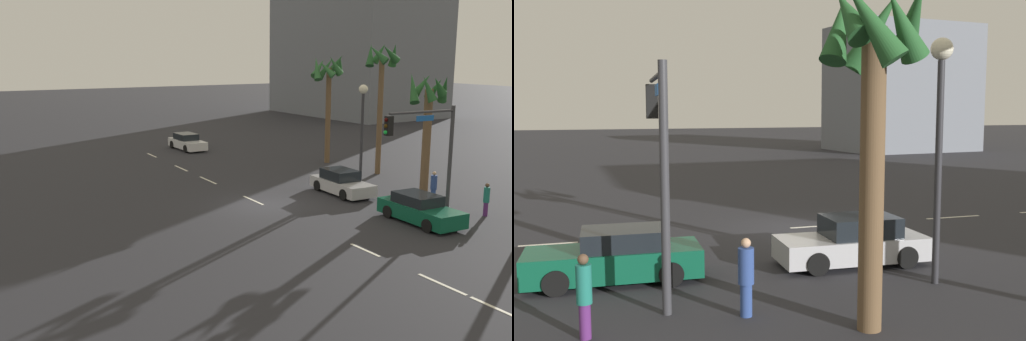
{
  "view_description": "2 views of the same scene",
  "coord_description": "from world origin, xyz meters",
  "views": [
    {
      "loc": [
        26.92,
        -15.54,
        8.17
      ],
      "look_at": [
        0.43,
        -0.68,
        2.06
      ],
      "focal_mm": 41.26,
      "sensor_mm": 36.0,
      "label": 1
    },
    {
      "loc": [
        7.36,
        20.36,
        4.51
      ],
      "look_at": [
        0.35,
        -1.53,
        2.05
      ],
      "focal_mm": 40.81,
      "sensor_mm": 36.0,
      "label": 2
    }
  ],
  "objects": [
    {
      "name": "pedestrian_0",
      "position": [
        7.46,
        8.76,
        0.91
      ],
      "size": [
        0.41,
        0.41,
        1.7
      ],
      "color": "#59266B",
      "rests_on": "ground_plane"
    },
    {
      "name": "palm_tree_3",
      "position": [
        1.91,
        10.03,
        5.1
      ],
      "size": [
        2.44,
        2.76,
        7.1
      ],
      "color": "brown",
      "rests_on": "ground_plane"
    },
    {
      "name": "lane_stripe_3",
      "position": [
        -1.11,
        0.0,
        0.01
      ],
      "size": [
        2.27,
        0.14,
        0.01
      ],
      "primitive_type": "cube",
      "color": "silver",
      "rests_on": "ground_plane"
    },
    {
      "name": "lane_stripe_2",
      "position": [
        -7.17,
        0.0,
        0.01
      ],
      "size": [
        2.51,
        0.14,
        0.01
      ],
      "primitive_type": "cube",
      "color": "silver",
      "rests_on": "ground_plane"
    },
    {
      "name": "lane_stripe_4",
      "position": [
        8.61,
        0.0,
        0.01
      ],
      "size": [
        1.87,
        0.14,
        0.01
      ],
      "primitive_type": "cube",
      "color": "silver",
      "rests_on": "ground_plane"
    },
    {
      "name": "traffic_signal",
      "position": [
        5.66,
        6.32,
        3.76
      ],
      "size": [
        0.49,
        4.45,
        5.53
      ],
      "color": "#38383D",
      "rests_on": "ground_plane"
    },
    {
      "name": "building_0",
      "position": [
        -25.35,
        -35.46,
        6.61
      ],
      "size": [
        14.68,
        11.69,
        13.22
      ],
      "primitive_type": "cube",
      "rotation": [
        0.0,
        0.0,
        0.1
      ],
      "color": "slate",
      "rests_on": "ground_plane"
    },
    {
      "name": "streetlamp",
      "position": [
        -1.18,
        7.7,
        4.38
      ],
      "size": [
        0.56,
        0.56,
        6.26
      ],
      "color": "#2D2D33",
      "rests_on": "ground_plane"
    },
    {
      "name": "car_2",
      "position": [
        6.66,
        5.0,
        0.65
      ],
      "size": [
        4.52,
        1.99,
        1.39
      ],
      "color": "#0F5138",
      "rests_on": "ground_plane"
    },
    {
      "name": "pedestrian_1",
      "position": [
        4.11,
        8.52,
        0.91
      ],
      "size": [
        0.45,
        0.45,
        1.74
      ],
      "color": "#2D478C",
      "rests_on": "ground_plane"
    },
    {
      "name": "car_0",
      "position": [
        0.0,
        5.34,
        0.65
      ],
      "size": [
        4.38,
        2.02,
        1.41
      ],
      "color": "#B7B7BC",
      "rests_on": "ground_plane"
    },
    {
      "name": "ground_plane",
      "position": [
        0.0,
        0.0,
        0.0
      ],
      "size": [
        220.0,
        220.0,
        0.0
      ],
      "primitive_type": "plane",
      "color": "#28282D"
    }
  ]
}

